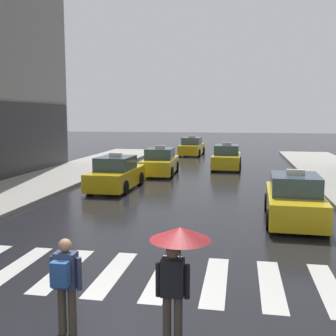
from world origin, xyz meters
The scene contains 8 objects.
crosswalk_markings centered at (0.00, 3.00, 0.00)m, with size 11.30×2.80×0.01m.
taxi_lead centered at (4.16, 8.75, 0.72)m, with size 2.05×4.60×1.80m.
taxi_second centered at (-3.77, 13.55, 0.72)m, with size 2.02×4.58×1.80m.
taxi_third centered at (-2.59, 18.91, 0.72)m, with size 2.04×4.59×1.80m.
taxi_fourth centered at (1.37, 22.39, 0.72)m, with size 1.98×4.56×1.80m.
taxi_fifth centered at (-2.09, 31.34, 0.72)m, with size 2.11×4.62×1.80m.
pedestrian_with_umbrella centered at (1.35, 0.33, 1.52)m, with size 0.96×0.96×1.94m.
pedestrian_with_backpack centered at (-0.51, 0.30, 0.97)m, with size 0.55×0.43×1.65m.
Camera 1 is at (2.28, -5.71, 3.66)m, focal length 43.58 mm.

